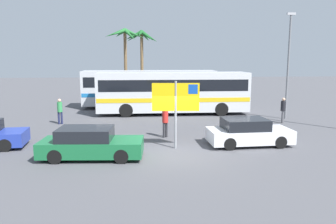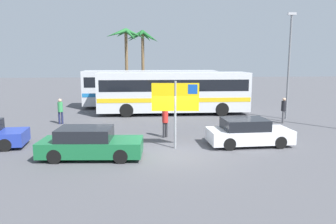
{
  "view_description": "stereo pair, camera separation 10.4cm",
  "coord_description": "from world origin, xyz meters",
  "px_view_note": "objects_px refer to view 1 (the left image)",
  "views": [
    {
      "loc": [
        -1.31,
        -14.1,
        4.23
      ],
      "look_at": [
        0.06,
        3.62,
        1.3
      ],
      "focal_mm": 34.97,
      "sensor_mm": 36.0,
      "label": 1
    },
    {
      "loc": [
        -1.21,
        -14.11,
        4.23
      ],
      "look_at": [
        0.06,
        3.62,
        1.3
      ],
      "focal_mm": 34.97,
      "sensor_mm": 36.0,
      "label": 2
    }
  ],
  "objects_px": {
    "car_green": "(90,144)",
    "bus_front_coach": "(173,91)",
    "ferry_sign": "(177,100)",
    "pedestrian_crossing_lot": "(283,108)",
    "pedestrian_by_bus": "(165,119)",
    "pedestrian_near_sign": "(60,109)",
    "bus_rear_coach": "(150,87)",
    "car_white": "(248,132)"
  },
  "relations": [
    {
      "from": "pedestrian_near_sign",
      "to": "pedestrian_crossing_lot",
      "type": "xyz_separation_m",
      "value": [
        14.54,
        -0.8,
        0.02
      ]
    },
    {
      "from": "car_green",
      "to": "bus_rear_coach",
      "type": "bearing_deg",
      "value": 82.5
    },
    {
      "from": "car_green",
      "to": "bus_front_coach",
      "type": "bearing_deg",
      "value": 70.99
    },
    {
      "from": "pedestrian_by_bus",
      "to": "pedestrian_crossing_lot",
      "type": "relative_size",
      "value": 1.0
    },
    {
      "from": "car_green",
      "to": "pedestrian_by_bus",
      "type": "height_order",
      "value": "pedestrian_by_bus"
    },
    {
      "from": "bus_rear_coach",
      "to": "pedestrian_crossing_lot",
      "type": "relative_size",
      "value": 6.72
    },
    {
      "from": "bus_front_coach",
      "to": "pedestrian_near_sign",
      "type": "xyz_separation_m",
      "value": [
        -7.64,
        -3.31,
        -0.81
      ]
    },
    {
      "from": "bus_front_coach",
      "to": "pedestrian_by_bus",
      "type": "distance_m",
      "value": 7.58
    },
    {
      "from": "pedestrian_near_sign",
      "to": "car_green",
      "type": "bearing_deg",
      "value": 6.37
    },
    {
      "from": "pedestrian_near_sign",
      "to": "bus_rear_coach",
      "type": "bearing_deg",
      "value": 123.56
    },
    {
      "from": "bus_front_coach",
      "to": "pedestrian_near_sign",
      "type": "distance_m",
      "value": 8.37
    },
    {
      "from": "ferry_sign",
      "to": "pedestrian_by_bus",
      "type": "height_order",
      "value": "ferry_sign"
    },
    {
      "from": "pedestrian_crossing_lot",
      "to": "pedestrian_near_sign",
      "type": "bearing_deg",
      "value": 29.72
    },
    {
      "from": "bus_front_coach",
      "to": "pedestrian_by_bus",
      "type": "xyz_separation_m",
      "value": [
        -1.1,
        -7.46,
        -0.79
      ]
    },
    {
      "from": "ferry_sign",
      "to": "car_white",
      "type": "height_order",
      "value": "ferry_sign"
    },
    {
      "from": "bus_rear_coach",
      "to": "pedestrian_by_bus",
      "type": "bearing_deg",
      "value": -86.93
    },
    {
      "from": "car_green",
      "to": "pedestrian_crossing_lot",
      "type": "xyz_separation_m",
      "value": [
        11.44,
        6.8,
        0.36
      ]
    },
    {
      "from": "ferry_sign",
      "to": "pedestrian_near_sign",
      "type": "relative_size",
      "value": 1.94
    },
    {
      "from": "bus_front_coach",
      "to": "bus_rear_coach",
      "type": "height_order",
      "value": "same"
    },
    {
      "from": "bus_front_coach",
      "to": "car_green",
      "type": "xyz_separation_m",
      "value": [
        -4.54,
        -10.91,
        -1.15
      ]
    },
    {
      "from": "car_white",
      "to": "bus_front_coach",
      "type": "bearing_deg",
      "value": 103.95
    },
    {
      "from": "bus_rear_coach",
      "to": "ferry_sign",
      "type": "height_order",
      "value": "ferry_sign"
    },
    {
      "from": "car_white",
      "to": "pedestrian_by_bus",
      "type": "relative_size",
      "value": 2.43
    },
    {
      "from": "pedestrian_near_sign",
      "to": "pedestrian_crossing_lot",
      "type": "relative_size",
      "value": 0.98
    },
    {
      "from": "ferry_sign",
      "to": "pedestrian_crossing_lot",
      "type": "bearing_deg",
      "value": 40.15
    },
    {
      "from": "car_green",
      "to": "pedestrian_near_sign",
      "type": "xyz_separation_m",
      "value": [
        -3.1,
        7.6,
        0.34
      ]
    },
    {
      "from": "bus_front_coach",
      "to": "pedestrian_by_bus",
      "type": "bearing_deg",
      "value": -98.37
    },
    {
      "from": "car_green",
      "to": "car_white",
      "type": "bearing_deg",
      "value": 15.51
    },
    {
      "from": "pedestrian_by_bus",
      "to": "pedestrian_crossing_lot",
      "type": "distance_m",
      "value": 8.66
    },
    {
      "from": "ferry_sign",
      "to": "pedestrian_near_sign",
      "type": "height_order",
      "value": "ferry_sign"
    },
    {
      "from": "ferry_sign",
      "to": "car_white",
      "type": "distance_m",
      "value": 3.96
    },
    {
      "from": "ferry_sign",
      "to": "pedestrian_by_bus",
      "type": "xyz_separation_m",
      "value": [
        -0.38,
        2.22,
        -1.33
      ]
    },
    {
      "from": "car_white",
      "to": "pedestrian_by_bus",
      "type": "distance_m",
      "value": 4.39
    },
    {
      "from": "bus_front_coach",
      "to": "pedestrian_crossing_lot",
      "type": "relative_size",
      "value": 6.72
    },
    {
      "from": "car_white",
      "to": "ferry_sign",
      "type": "bearing_deg",
      "value": -177.75
    },
    {
      "from": "pedestrian_near_sign",
      "to": "pedestrian_crossing_lot",
      "type": "bearing_deg",
      "value": 70.99
    },
    {
      "from": "bus_rear_coach",
      "to": "pedestrian_crossing_lot",
      "type": "height_order",
      "value": "bus_rear_coach"
    },
    {
      "from": "pedestrian_near_sign",
      "to": "pedestrian_by_bus",
      "type": "bearing_deg",
      "value": 41.8
    },
    {
      "from": "ferry_sign",
      "to": "pedestrian_crossing_lot",
      "type": "relative_size",
      "value": 1.9
    },
    {
      "from": "bus_front_coach",
      "to": "ferry_sign",
      "type": "bearing_deg",
      "value": -94.22
    },
    {
      "from": "bus_front_coach",
      "to": "pedestrian_crossing_lot",
      "type": "distance_m",
      "value": 8.07
    },
    {
      "from": "bus_rear_coach",
      "to": "ferry_sign",
      "type": "bearing_deg",
      "value": -85.79
    }
  ]
}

